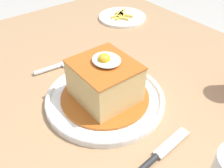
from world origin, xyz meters
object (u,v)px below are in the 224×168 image
main_plate (105,98)px  knife (152,160)px  fork (55,67)px  side_plate_fries (122,17)px

main_plate → knife: 0.19m
main_plate → fork: main_plate is taller
fork → side_plate_fries: bearing=111.5°
main_plate → knife: (0.18, -0.03, -0.00)m
main_plate → fork: (-0.19, -0.03, -0.00)m
main_plate → fork: bearing=-171.3°
main_plate → side_plate_fries: bearing=135.4°
fork → side_plate_fries: size_ratio=0.83×
main_plate → fork: size_ratio=1.90×
main_plate → side_plate_fries: 0.45m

